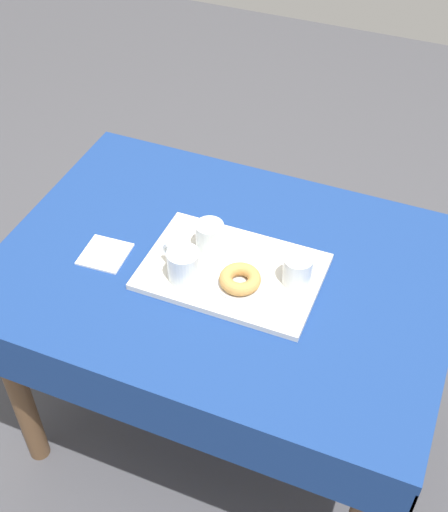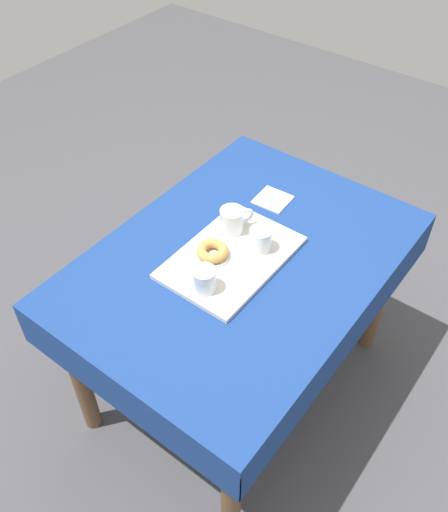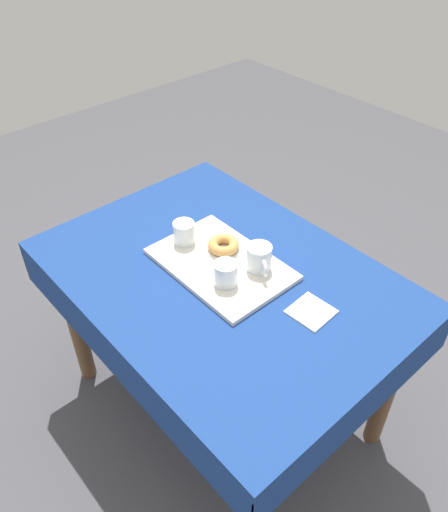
# 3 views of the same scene
# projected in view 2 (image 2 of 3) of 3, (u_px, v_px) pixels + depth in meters

# --- Properties ---
(ground_plane) EXTENTS (6.00, 6.00, 0.00)m
(ground_plane) POSITION_uv_depth(u_px,v_px,m) (238.00, 379.00, 2.37)
(ground_plane) COLOR #47474C
(dining_table) EXTENTS (1.20, 0.86, 0.73)m
(dining_table) POSITION_uv_depth(u_px,v_px,m) (241.00, 278.00, 1.94)
(dining_table) COLOR navy
(dining_table) RESTS_ON ground
(serving_tray) EXTENTS (0.46, 0.31, 0.02)m
(serving_tray) POSITION_uv_depth(u_px,v_px,m) (231.00, 257.00, 1.85)
(serving_tray) COLOR silver
(serving_tray) RESTS_ON dining_table
(tea_mug_left) EXTENTS (0.12, 0.09, 0.09)m
(tea_mug_left) POSITION_uv_depth(u_px,v_px,m) (232.00, 221.00, 1.91)
(tea_mug_left) COLOR white
(tea_mug_left) RESTS_ON serving_tray
(water_glass_near) EXTENTS (0.07, 0.07, 0.08)m
(water_glass_near) POSITION_uv_depth(u_px,v_px,m) (260.00, 240.00, 1.84)
(water_glass_near) COLOR white
(water_glass_near) RESTS_ON serving_tray
(water_glass_far) EXTENTS (0.07, 0.07, 0.08)m
(water_glass_far) POSITION_uv_depth(u_px,v_px,m) (204.00, 281.00, 1.71)
(water_glass_far) COLOR white
(water_glass_far) RESTS_ON serving_tray
(donut_plate_left) EXTENTS (0.12, 0.12, 0.01)m
(donut_plate_left) POSITION_uv_depth(u_px,v_px,m) (212.00, 255.00, 1.84)
(donut_plate_left) COLOR silver
(donut_plate_left) RESTS_ON serving_tray
(sugar_donut_left) EXTENTS (0.11, 0.11, 0.03)m
(sugar_donut_left) POSITION_uv_depth(u_px,v_px,m) (212.00, 251.00, 1.82)
(sugar_donut_left) COLOR tan
(sugar_donut_left) RESTS_ON donut_plate_left
(paper_napkin) EXTENTS (0.13, 0.13, 0.01)m
(paper_napkin) POSITION_uv_depth(u_px,v_px,m) (273.00, 200.00, 2.07)
(paper_napkin) COLOR white
(paper_napkin) RESTS_ON dining_table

